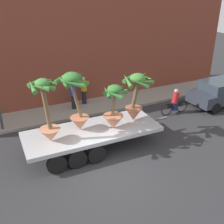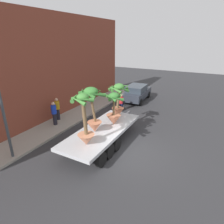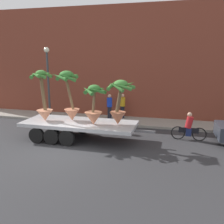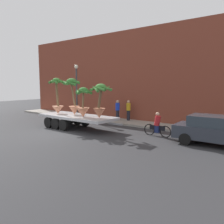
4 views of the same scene
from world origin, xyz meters
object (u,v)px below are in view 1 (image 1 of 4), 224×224
object	(u,v)px
potted_palm_extra	(47,115)
cyclist	(175,103)
parked_car	(222,92)
pedestrian_near_gate	(84,90)
potted_palm_rear	(136,96)
potted_palm_middle	(76,100)
pedestrian_far_left	(73,94)
potted_palm_front	(114,110)
flatbed_trailer	(87,135)

from	to	relation	value
potted_palm_extra	cyclist	size ratio (longest dim) A/B	1.47
potted_palm_extra	cyclist	distance (m)	7.92
parked_car	pedestrian_near_gate	xyz separation A→B (m)	(-7.83, 3.37, 0.22)
potted_palm_rear	pedestrian_near_gate	bearing A→B (deg)	100.56
potted_palm_middle	parked_car	bearing A→B (deg)	6.71
potted_palm_extra	pedestrian_near_gate	world-z (taller)	potted_palm_extra
potted_palm_rear	cyclist	size ratio (longest dim) A/B	1.24
potted_palm_extra	pedestrian_far_left	xyz separation A→B (m)	(2.43, 4.46, -1.15)
potted_palm_rear	pedestrian_far_left	distance (m)	4.70
potted_palm_rear	potted_palm_middle	xyz separation A→B (m)	(-2.80, 0.17, 0.24)
pedestrian_far_left	pedestrian_near_gate	bearing A→B (deg)	29.25
potted_palm_front	pedestrian_far_left	distance (m)	4.66
potted_palm_front	pedestrian_near_gate	world-z (taller)	potted_palm_front
flatbed_trailer	potted_palm_extra	bearing A→B (deg)	-173.99
flatbed_trailer	pedestrian_far_left	world-z (taller)	pedestrian_far_left
flatbed_trailer	pedestrian_far_left	distance (m)	4.36
potted_palm_middle	parked_car	size ratio (longest dim) A/B	0.60
potted_palm_rear	parked_car	distance (m)	7.20
flatbed_trailer	pedestrian_far_left	bearing A→B (deg)	80.01
potted_palm_front	potted_palm_extra	distance (m)	2.89
potted_palm_extra	pedestrian_far_left	size ratio (longest dim) A/B	1.59
flatbed_trailer	cyclist	size ratio (longest dim) A/B	3.83
potted_palm_extra	potted_palm_rear	bearing A→B (deg)	3.04
potted_palm_middle	potted_palm_front	world-z (taller)	potted_palm_middle
pedestrian_near_gate	potted_palm_middle	bearing A→B (deg)	-113.09
cyclist	pedestrian_near_gate	world-z (taller)	pedestrian_near_gate
potted_palm_middle	cyclist	size ratio (longest dim) A/B	1.46
potted_palm_rear	parked_car	bearing A→B (deg)	10.76
flatbed_trailer	pedestrian_near_gate	distance (m)	5.00
potted_palm_middle	pedestrian_far_left	size ratio (longest dim) A/B	1.57
parked_car	potted_palm_extra	bearing A→B (deg)	-172.08
pedestrian_far_left	potted_palm_extra	bearing A→B (deg)	-118.60
potted_palm_middle	pedestrian_near_gate	world-z (taller)	potted_palm_middle
potted_palm_front	potted_palm_extra	world-z (taller)	potted_palm_extra
potted_palm_rear	cyclist	xyz separation A→B (m)	(3.48, 1.43, -1.51)
potted_palm_front	cyclist	xyz separation A→B (m)	(4.73, 1.75, -1.23)
flatbed_trailer	potted_palm_middle	size ratio (longest dim) A/B	2.63
potted_palm_middle	potted_palm_extra	xyz separation A→B (m)	(-1.32, -0.39, -0.23)
potted_palm_rear	pedestrian_near_gate	size ratio (longest dim) A/B	1.34
potted_palm_rear	pedestrian_far_left	world-z (taller)	potted_palm_rear
potted_palm_front	pedestrian_near_gate	bearing A→B (deg)	85.74
potted_palm_rear	potted_palm_extra	world-z (taller)	potted_palm_extra
parked_car	pedestrian_far_left	size ratio (longest dim) A/B	2.59
flatbed_trailer	cyclist	xyz separation A→B (m)	(5.92, 1.47, -0.10)
pedestrian_near_gate	pedestrian_far_left	bearing A→B (deg)	-150.75
potted_palm_front	pedestrian_far_left	bearing A→B (deg)	95.50
cyclist	parked_car	distance (m)	3.48
potted_palm_front	pedestrian_far_left	xyz separation A→B (m)	(-0.44, 4.56, -0.85)
cyclist	pedestrian_far_left	distance (m)	5.89
potted_palm_front	potted_palm_extra	bearing A→B (deg)	178.02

